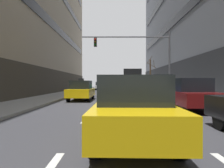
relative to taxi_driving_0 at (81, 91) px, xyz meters
name	(u,v)px	position (x,y,z in m)	size (l,w,h in m)	color
ground_plane	(121,109)	(2.99, -5.33, -0.79)	(120.00, 120.00, 0.00)	#38383D
sidewalk_left	(5,108)	(-3.34, -5.33, -0.72)	(3.37, 80.00, 0.14)	gray
lane_stripe_l1_s3	(85,118)	(1.44, -8.33, -0.78)	(0.16, 2.00, 0.01)	silver
lane_stripe_l1_s4	(95,105)	(1.44, -3.33, -0.78)	(0.16, 2.00, 0.01)	silver
lane_stripe_l1_s5	(100,99)	(1.44, 1.67, -0.78)	(0.16, 2.00, 0.01)	silver
lane_stripe_l1_s6	(102,95)	(1.44, 6.67, -0.78)	(0.16, 2.00, 0.01)	silver
lane_stripe_l1_s7	(104,93)	(1.44, 11.67, -0.78)	(0.16, 2.00, 0.01)	silver
lane_stripe_l1_s8	(105,91)	(1.44, 16.67, -0.78)	(0.16, 2.00, 0.01)	silver
lane_stripe_l1_s9	(106,90)	(1.44, 21.67, -0.78)	(0.16, 2.00, 0.01)	silver
lane_stripe_l1_s10	(107,89)	(1.44, 26.67, -0.78)	(0.16, 2.00, 0.01)	silver
lane_stripe_l2_s3	(163,118)	(4.54, -8.33, -0.78)	(0.16, 2.00, 0.01)	silver
lane_stripe_l2_s4	(143,105)	(4.54, -3.33, -0.78)	(0.16, 2.00, 0.01)	silver
lane_stripe_l2_s5	(135,99)	(4.54, 1.67, -0.78)	(0.16, 2.00, 0.01)	silver
lane_stripe_l2_s6	(130,95)	(4.54, 6.67, -0.78)	(0.16, 2.00, 0.01)	silver
lane_stripe_l2_s7	(126,93)	(4.54, 11.67, -0.78)	(0.16, 2.00, 0.01)	silver
lane_stripe_l2_s8	(124,91)	(4.54, 16.67, -0.78)	(0.16, 2.00, 0.01)	silver
lane_stripe_l2_s9	(122,90)	(4.54, 21.67, -0.78)	(0.16, 2.00, 0.01)	silver
lane_stripe_l2_s10	(121,89)	(4.54, 26.67, -0.78)	(0.16, 2.00, 0.01)	silver
taxi_driving_0	(81,91)	(0.00, 0.00, 0.00)	(1.85, 4.28, 1.77)	black
taxi_driving_1	(132,109)	(2.98, -11.38, 0.00)	(1.90, 4.29, 1.77)	black
car_driving_2	(116,87)	(2.95, 3.34, 0.21)	(1.93, 4.22, 2.00)	black
car_driving_3	(99,86)	(0.03, 24.05, -0.01)	(1.93, 4.30, 1.59)	black
car_driving_4	(115,85)	(3.06, 19.41, 0.26)	(1.95, 4.39, 2.10)	black
taxi_driving_5	(123,94)	(3.11, -5.60, 0.03)	(1.93, 4.44, 1.83)	black
car_parked_1	(189,94)	(6.58, -5.66, 0.03)	(1.86, 4.42, 1.66)	black
car_parked_2	(159,87)	(6.58, 1.02, 0.26)	(1.93, 4.40, 2.11)	black
car_parked_3	(147,88)	(6.58, 7.07, -0.01)	(1.87, 4.23, 1.57)	black
traffic_signal_0	(142,52)	(5.46, 3.22, 3.65)	(8.52, 0.35, 6.32)	#4C4C51
street_tree_0	(150,74)	(8.99, 18.13, 2.11)	(1.56, 1.45, 5.91)	#4C3823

